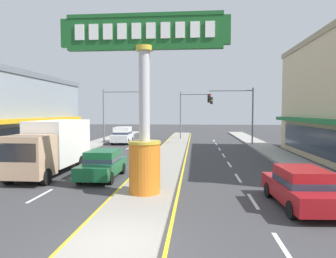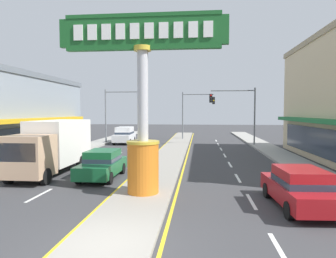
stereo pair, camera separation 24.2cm
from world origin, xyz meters
name	(u,v)px [view 2 (the right image)]	position (x,y,z in m)	size (l,w,h in m)	color
ground_plane	(108,249)	(0.00, 0.00, 0.00)	(160.00, 160.00, 0.00)	#3A3A3D
median_strip	(171,154)	(0.00, 18.00, 0.07)	(2.47, 52.00, 0.14)	gray
sidewalk_left	(58,155)	(-9.04, 16.00, 0.09)	(2.41, 60.00, 0.18)	#9E9B93
sidewalk_right	(287,159)	(9.04, 16.00, 0.09)	(2.41, 60.00, 0.18)	#9E9B93
lane_markings	(169,157)	(0.00, 16.65, 0.00)	(9.21, 52.00, 0.01)	silver
district_sign	(143,110)	(0.00, 5.18, 3.73)	(7.19, 1.42, 7.63)	orange
traffic_light_left_side	(121,107)	(-6.47, 26.23, 4.25)	(4.86, 0.46, 6.20)	slate
traffic_light_right_side	(238,106)	(6.47, 25.39, 4.25)	(4.86, 0.46, 6.20)	slate
traffic_light_median_far	(194,108)	(1.75, 31.97, 4.19)	(4.20, 0.46, 6.20)	slate
suv_near_right_lane	(124,135)	(-6.19, 26.75, 0.98)	(2.12, 4.68, 1.90)	white
box_truck_far_right_lane	(53,145)	(-6.19, 9.47, 1.69)	(2.29, 6.90, 3.12)	tan
sedan_near_left_lane	(102,164)	(-2.88, 8.47, 0.79)	(1.87, 4.31, 1.53)	#14562D
sedan_mid_left_lane	(299,187)	(6.19, 4.11, 0.79)	(2.03, 4.40, 1.53)	maroon
pedestrian_near_kerb	(41,146)	(-9.06, 13.34, 1.16)	(0.46, 0.40, 1.73)	black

